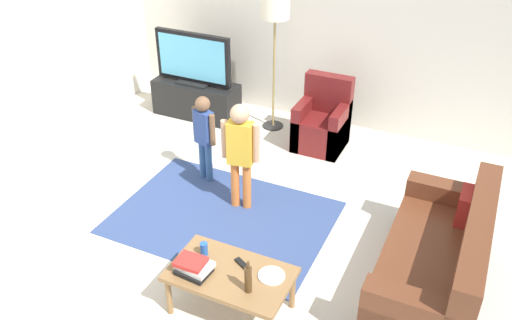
# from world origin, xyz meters

# --- Properties ---
(ground) EXTENTS (7.80, 7.80, 0.00)m
(ground) POSITION_xyz_m (0.00, 0.00, 0.00)
(ground) COLOR beige
(wall_back) EXTENTS (6.00, 0.12, 2.70)m
(wall_back) POSITION_xyz_m (0.00, 3.00, 1.35)
(wall_back) COLOR silver
(wall_back) RESTS_ON ground
(area_rug) EXTENTS (2.20, 1.60, 0.01)m
(area_rug) POSITION_xyz_m (-0.27, 0.37, 0.00)
(area_rug) COLOR #33477A
(area_rug) RESTS_ON ground
(tv_stand) EXTENTS (1.20, 0.44, 0.50)m
(tv_stand) POSITION_xyz_m (-1.72, 2.30, 0.24)
(tv_stand) COLOR black
(tv_stand) RESTS_ON ground
(tv) EXTENTS (1.10, 0.28, 0.71)m
(tv) POSITION_xyz_m (-1.72, 2.28, 0.85)
(tv) COLOR black
(tv) RESTS_ON tv_stand
(couch) EXTENTS (0.80, 1.80, 0.86)m
(couch) POSITION_xyz_m (1.92, 0.26, 0.29)
(couch) COLOR brown
(couch) RESTS_ON ground
(armchair) EXTENTS (0.60, 0.60, 0.90)m
(armchair) POSITION_xyz_m (0.15, 2.26, 0.30)
(armchair) COLOR maroon
(armchair) RESTS_ON ground
(floor_lamp) EXTENTS (0.36, 0.36, 1.78)m
(floor_lamp) POSITION_xyz_m (-0.62, 2.45, 1.54)
(floor_lamp) COLOR #262626
(floor_lamp) RESTS_ON ground
(child_near_tv) EXTENTS (0.33, 0.19, 1.04)m
(child_near_tv) POSITION_xyz_m (-0.80, 0.95, 0.62)
(child_near_tv) COLOR #33598C
(child_near_tv) RESTS_ON ground
(child_center) EXTENTS (0.40, 0.19, 1.21)m
(child_center) POSITION_xyz_m (-0.19, 0.64, 0.73)
(child_center) COLOR orange
(child_center) RESTS_ON ground
(coffee_table) EXTENTS (1.00, 0.60, 0.42)m
(coffee_table) POSITION_xyz_m (0.39, -0.72, 0.37)
(coffee_table) COLOR olive
(coffee_table) RESTS_ON ground
(book_stack) EXTENTS (0.30, 0.25, 0.12)m
(book_stack) POSITION_xyz_m (0.12, -0.84, 0.48)
(book_stack) COLOR black
(book_stack) RESTS_ON coffee_table
(bottle) EXTENTS (0.06, 0.06, 0.30)m
(bottle) POSITION_xyz_m (0.61, -0.84, 0.54)
(bottle) COLOR #4C3319
(bottle) RESTS_ON coffee_table
(tv_remote) EXTENTS (0.17, 0.12, 0.02)m
(tv_remote) POSITION_xyz_m (0.44, -0.60, 0.43)
(tv_remote) COLOR black
(tv_remote) RESTS_ON coffee_table
(soda_can) EXTENTS (0.07, 0.07, 0.12)m
(soda_can) POSITION_xyz_m (0.09, -0.62, 0.48)
(soda_can) COLOR #2659B2
(soda_can) RESTS_ON coffee_table
(plate) EXTENTS (0.22, 0.22, 0.02)m
(plate) POSITION_xyz_m (0.71, -0.62, 0.43)
(plate) COLOR white
(plate) RESTS_ON coffee_table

